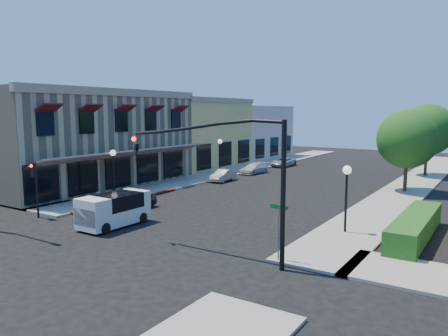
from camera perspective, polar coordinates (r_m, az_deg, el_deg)
The scene contains 22 objects.
ground at distance 21.51m, azimuth -14.24°, elevation -9.89°, with size 120.00×120.00×0.00m, color black.
sidewalk_left at distance 47.76m, azimuth 2.54°, elevation -0.11°, with size 3.50×50.00×0.12m, color gray.
sidewalk_right at distance 41.83m, azimuth 23.70°, elevation -1.81°, with size 3.50×50.00×0.12m, color gray.
curb_red_strip at distance 31.71m, azimuth -12.15°, elevation -4.23°, with size 0.25×10.00×0.06m, color maroon.
corner_brick_building at distance 39.52m, azimuth -18.03°, elevation 3.71°, with size 11.77×18.20×8.10m.
yellow_stucco_building at distance 50.36m, azimuth -4.67°, elevation 4.54°, with size 10.00×12.00×7.60m, color tan.
pink_stucco_building at distance 60.32m, azimuth 2.32°, elevation 4.75°, with size 10.00×12.00×7.00m, color beige.
hedge at distance 23.97m, azimuth 23.62°, elevation -8.49°, with size 1.40×8.00×1.10m, color #1B5016.
street_tree_a at distance 36.48m, azimuth 22.83°, elevation 3.51°, with size 4.56×4.56×6.48m.
street_tree_b at distance 46.33m, azimuth 25.06°, elevation 4.54°, with size 4.94×4.94×7.02m.
signal_mast_arm at distance 18.10m, azimuth 1.64°, elevation 0.34°, with size 8.01×0.39×6.00m.
secondary_signal at distance 28.04m, azimuth -23.46°, elevation -1.39°, with size 0.28×0.42×3.32m.
street_name_sign at distance 18.39m, azimuth 7.18°, elevation -7.18°, with size 0.80×0.06×2.50m.
lamppost_left_near at distance 32.43m, azimuth -14.28°, elevation 0.85°, with size 0.44×0.44×3.57m.
lamppost_left_far at distance 43.12m, azimuth -0.52°, elevation 2.66°, with size 0.44×0.44×3.57m.
lamppost_right_near at distance 23.14m, azimuth 15.73°, elevation -1.76°, with size 0.44×0.44×3.57m.
lamppost_right_far at distance 38.61m, azimuth 22.82°, elevation 1.52°, with size 0.44×0.44×3.57m.
white_van at distance 24.85m, azimuth -14.25°, elevation -5.09°, with size 1.81×4.04×1.78m.
parked_car_a at distance 28.75m, azimuth -12.04°, elevation -4.19°, with size 1.44×3.57×1.22m, color black.
parked_car_b at distance 39.62m, azimuth -0.11°, elevation -0.96°, with size 1.14×3.27×1.08m, color #9DA0A1.
parked_car_c at distance 44.55m, azimuth 3.93°, elevation -0.06°, with size 1.48×3.64×1.06m, color #BBBBB8.
parked_car_d at distance 50.69m, azimuth 7.75°, elevation 0.80°, with size 1.75×3.80×1.06m, color #AEB1B4.
Camera 1 is at (15.18, -13.86, 6.32)m, focal length 35.00 mm.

